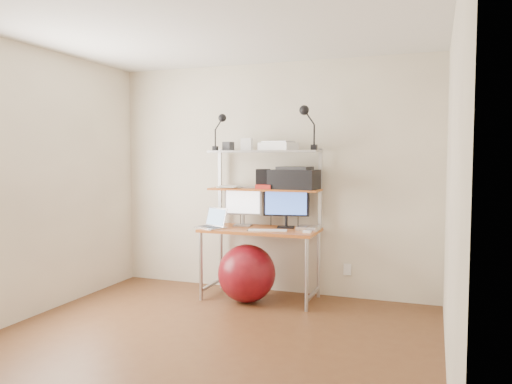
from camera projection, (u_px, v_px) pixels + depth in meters
room at (198, 188)px, 3.79m from camera, size 3.60×3.60×3.60m
computer_desk at (262, 207)px, 5.22m from camera, size 1.20×0.60×1.57m
wall_outlet at (347, 270)px, 5.24m from camera, size 0.08×0.01×0.12m
monitor_silver at (243, 203)px, 5.38m from camera, size 0.41×0.17×0.46m
monitor_black at (286, 205)px, 5.23m from camera, size 0.48×0.17×0.48m
laptop at (213, 224)px, 5.23m from camera, size 0.38×0.35×0.27m
keyboard at (268, 230)px, 5.02m from camera, size 0.40×0.20×0.01m
mouse at (307, 232)px, 4.89m from camera, size 0.08×0.05×0.02m
mac_mini at (308, 228)px, 5.07m from camera, size 0.21×0.21×0.04m
phone at (252, 230)px, 5.05m from camera, size 0.07×0.12×0.01m
printer at (295, 178)px, 5.16m from camera, size 0.52×0.38×0.23m
nas_cube at (263, 179)px, 5.26m from camera, size 0.16×0.16×0.20m
red_box at (264, 187)px, 5.16m from camera, size 0.17×0.12×0.05m
scanner at (278, 146)px, 5.19m from camera, size 0.41×0.33×0.10m
box_white at (247, 144)px, 5.29m from camera, size 0.12×0.11×0.13m
box_grey at (228, 146)px, 5.39m from camera, size 0.11×0.11×0.10m
clip_lamp_left at (221, 124)px, 5.32m from camera, size 0.16×0.09×0.39m
clip_lamp_right at (306, 117)px, 5.02m from camera, size 0.18×0.10×0.45m
exercise_ball at (247, 273)px, 5.09m from camera, size 0.59×0.59×0.59m
paper_stack at (230, 187)px, 5.41m from camera, size 0.36×0.37×0.02m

